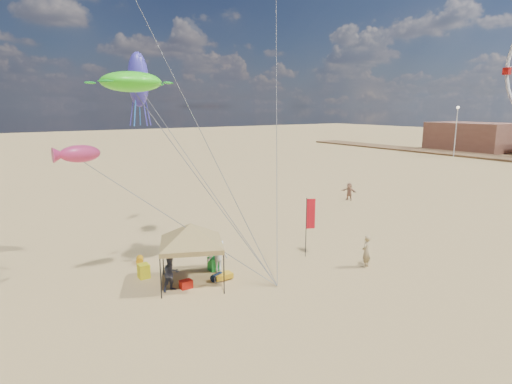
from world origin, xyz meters
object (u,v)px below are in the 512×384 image
(chair_green, at_px, (214,264))
(lamp_north, at_px, (456,123))
(chair_yellow, at_px, (144,271))
(person_far_c, at_px, (349,191))
(cooler_red, at_px, (186,284))
(beach_cart, at_px, (223,276))
(cooler_blue, at_px, (213,249))
(canopy_tent, at_px, (191,226))
(feather_flag, at_px, (309,218))
(person_near_a, at_px, (366,251))
(person_near_c, at_px, (218,255))
(person_near_b, at_px, (171,274))

(chair_green, distance_m, lamp_north, 61.30)
(chair_yellow, distance_m, person_far_c, 22.27)
(cooler_red, distance_m, beach_cart, 1.88)
(cooler_red, bearing_deg, cooler_blue, 47.27)
(canopy_tent, height_order, person_far_c, canopy_tent)
(feather_flag, height_order, cooler_blue, feather_flag)
(feather_flag, height_order, person_far_c, feather_flag)
(chair_yellow, xyz_separation_m, lamp_north, (60.25, 21.03, 5.17))
(person_near_a, distance_m, lamp_north, 56.80)
(beach_cart, bearing_deg, cooler_red, 176.79)
(canopy_tent, distance_m, person_near_a, 9.13)
(cooler_blue, relative_size, person_far_c, 0.35)
(chair_green, relative_size, beach_cart, 0.78)
(beach_cart, height_order, person_near_a, person_near_a)
(cooler_blue, relative_size, lamp_north, 0.07)
(cooler_blue, xyz_separation_m, chair_green, (-1.31, -2.49, 0.16))
(cooler_blue, xyz_separation_m, person_near_c, (-1.21, -2.70, 0.68))
(person_near_b, height_order, person_far_c, person_near_b)
(chair_yellow, xyz_separation_m, person_near_b, (0.53, -2.14, 0.45))
(cooler_red, xyz_separation_m, lamp_north, (59.06, 23.29, 5.33))
(person_near_a, distance_m, person_near_c, 7.62)
(cooler_blue, relative_size, person_near_c, 0.31)
(feather_flag, height_order, person_near_a, feather_flag)
(canopy_tent, distance_m, person_near_b, 2.33)
(person_near_c, bearing_deg, chair_yellow, -17.90)
(cooler_red, bearing_deg, chair_yellow, 117.79)
(chair_yellow, bearing_deg, beach_cart, -37.61)
(canopy_tent, height_order, cooler_blue, canopy_tent)
(person_near_a, bearing_deg, beach_cart, -40.53)
(cooler_blue, bearing_deg, chair_green, -117.74)
(cooler_blue, bearing_deg, beach_cart, -112.05)
(cooler_blue, bearing_deg, lamp_north, 19.39)
(cooler_red, height_order, person_near_b, person_near_b)
(chair_green, distance_m, chair_yellow, 3.46)
(feather_flag, xyz_separation_m, chair_green, (-5.35, 1.10, -1.86))
(beach_cart, bearing_deg, lamp_north, 22.25)
(cooler_blue, xyz_separation_m, chair_yellow, (-4.60, -1.44, 0.16))
(feather_flag, xyz_separation_m, cooler_red, (-7.45, -0.11, -2.02))
(chair_green, distance_m, beach_cart, 1.34)
(chair_green, bearing_deg, person_near_a, -30.84)
(cooler_red, bearing_deg, chair_green, 29.80)
(chair_yellow, xyz_separation_m, person_near_c, (3.39, -1.26, 0.52))
(feather_flag, xyz_separation_m, chair_yellow, (-8.64, 2.15, -1.86))
(cooler_red, relative_size, lamp_north, 0.07)
(chair_green, bearing_deg, person_far_c, 23.98)
(cooler_blue, bearing_deg, person_near_c, -114.14)
(feather_flag, bearing_deg, chair_yellow, 166.04)
(person_near_a, relative_size, lamp_north, 0.21)
(chair_green, distance_m, person_near_c, 0.57)
(canopy_tent, bearing_deg, chair_green, 28.55)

